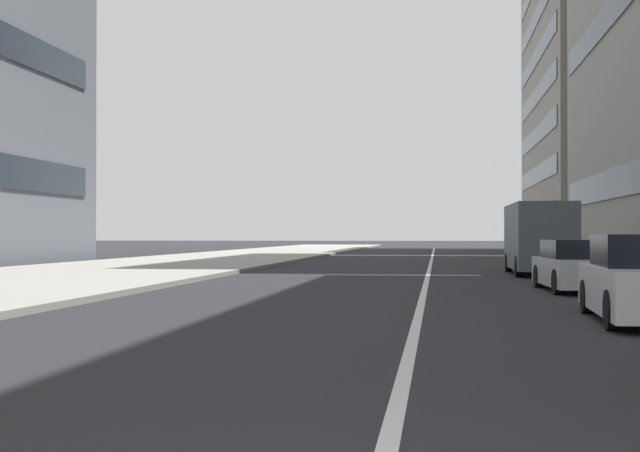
{
  "coord_description": "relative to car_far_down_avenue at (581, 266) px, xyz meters",
  "views": [
    {
      "loc": [
        -3.07,
        -0.34,
        1.46
      ],
      "look_at": [
        15.47,
        2.18,
        1.64
      ],
      "focal_mm": 48.58,
      "sensor_mm": 36.0,
      "label": 1
    }
  ],
  "objects": [
    {
      "name": "sidewalk_right_plaza",
      "position": [
        10.12,
        16.06,
        -0.56
      ],
      "size": [
        160.0,
        10.12,
        0.15
      ],
      "primitive_type": "cube",
      "color": "#A39E93",
      "rests_on": "ground"
    },
    {
      "name": "car_far_down_avenue",
      "position": [
        0.0,
        0.0,
        0.0
      ],
      "size": [
        4.38,
        2.03,
        1.32
      ],
      "rotation": [
        0.0,
        0.0,
        0.04
      ],
      "color": "#B7B7BC",
      "rests_on": "ground"
    },
    {
      "name": "lane_centre_stripe",
      "position": [
        15.12,
        3.99,
        -0.63
      ],
      "size": [
        110.0,
        0.16,
        0.01
      ],
      "primitive_type": "cube",
      "color": "silver",
      "rests_on": "ground"
    },
    {
      "name": "delivery_van_ahead",
      "position": [
        9.35,
        -0.01,
        0.74
      ],
      "size": [
        6.2,
        2.09,
        2.57
      ],
      "rotation": [
        0.0,
        0.0,
        0.0
      ],
      "color": "#4C5156",
      "rests_on": "ground"
    }
  ]
}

